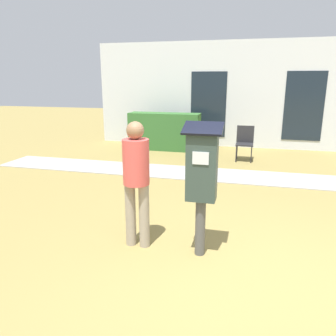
# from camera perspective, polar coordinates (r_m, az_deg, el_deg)

# --- Properties ---
(ground_plane) EXTENTS (40.00, 40.00, 0.00)m
(ground_plane) POSITION_cam_1_polar(r_m,az_deg,el_deg) (3.68, 13.07, -19.08)
(ground_plane) COLOR olive
(sidewalk) EXTENTS (12.00, 1.10, 0.02)m
(sidewalk) POSITION_cam_1_polar(r_m,az_deg,el_deg) (7.31, 14.08, -1.55)
(sidewalk) COLOR #A3A099
(sidewalk) RESTS_ON ground
(building_facade) EXTENTS (10.00, 0.26, 3.20)m
(building_facade) POSITION_cam_1_polar(r_m,az_deg,el_deg) (10.52, 14.93, 12.13)
(building_facade) COLOR silver
(building_facade) RESTS_ON ground
(parking_meter) EXTENTS (0.44, 0.31, 1.59)m
(parking_meter) POSITION_cam_1_polar(r_m,az_deg,el_deg) (3.74, 5.89, -0.93)
(parking_meter) COLOR #4C4C4C
(parking_meter) RESTS_ON ground
(person_standing) EXTENTS (0.32, 0.32, 1.58)m
(person_standing) POSITION_cam_1_polar(r_m,az_deg,el_deg) (3.97, -5.54, -1.26)
(person_standing) COLOR gray
(person_standing) RESTS_ON ground
(outdoor_chair_left) EXTENTS (0.44, 0.44, 0.90)m
(outdoor_chair_left) POSITION_cam_1_polar(r_m,az_deg,el_deg) (8.63, 5.32, 4.89)
(outdoor_chair_left) COLOR #262628
(outdoor_chair_left) RESTS_ON ground
(outdoor_chair_middle) EXTENTS (0.44, 0.44, 0.90)m
(outdoor_chair_middle) POSITION_cam_1_polar(r_m,az_deg,el_deg) (8.77, 13.24, 4.71)
(outdoor_chair_middle) COLOR #262628
(outdoor_chair_middle) RESTS_ON ground
(hedge_row) EXTENTS (2.12, 0.60, 1.10)m
(hedge_row) POSITION_cam_1_polar(r_m,az_deg,el_deg) (9.91, -0.64, 6.38)
(hedge_row) COLOR #33662D
(hedge_row) RESTS_ON ground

